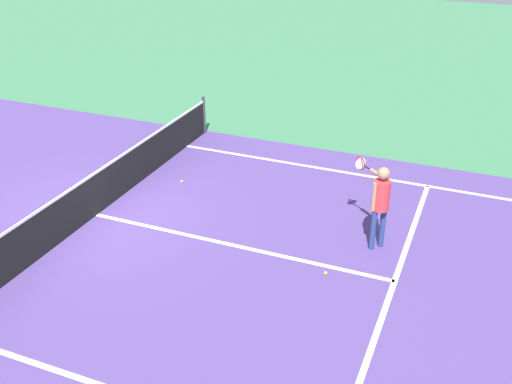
{
  "coord_description": "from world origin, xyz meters",
  "views": [
    {
      "loc": [
        -9.14,
        -7.46,
        6.37
      ],
      "look_at": [
        0.5,
        -3.5,
        1.0
      ],
      "focal_mm": 42.27,
      "sensor_mm": 36.0,
      "label": 1
    }
  ],
  "objects_px": {
    "net": "(94,195)",
    "tennis_ball_mid_court": "(325,273)",
    "player_near": "(380,198)",
    "tennis_ball_near_net": "(182,181)"
  },
  "relations": [
    {
      "from": "tennis_ball_near_net",
      "to": "net",
      "type": "bearing_deg",
      "value": 155.55
    },
    {
      "from": "net",
      "to": "tennis_ball_mid_court",
      "type": "relative_size",
      "value": 157.96
    },
    {
      "from": "player_near",
      "to": "tennis_ball_mid_court",
      "type": "height_order",
      "value": "player_near"
    },
    {
      "from": "tennis_ball_near_net",
      "to": "player_near",
      "type": "bearing_deg",
      "value": -102.18
    },
    {
      "from": "tennis_ball_near_net",
      "to": "tennis_ball_mid_court",
      "type": "height_order",
      "value": "same"
    },
    {
      "from": "net",
      "to": "tennis_ball_near_net",
      "type": "distance_m",
      "value": 2.33
    },
    {
      "from": "tennis_ball_mid_court",
      "to": "tennis_ball_near_net",
      "type": "bearing_deg",
      "value": 61.09
    },
    {
      "from": "player_near",
      "to": "tennis_ball_mid_court",
      "type": "bearing_deg",
      "value": 154.04
    },
    {
      "from": "tennis_ball_mid_court",
      "to": "net",
      "type": "bearing_deg",
      "value": 87.04
    },
    {
      "from": "net",
      "to": "tennis_ball_near_net",
      "type": "bearing_deg",
      "value": -24.45
    }
  ]
}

